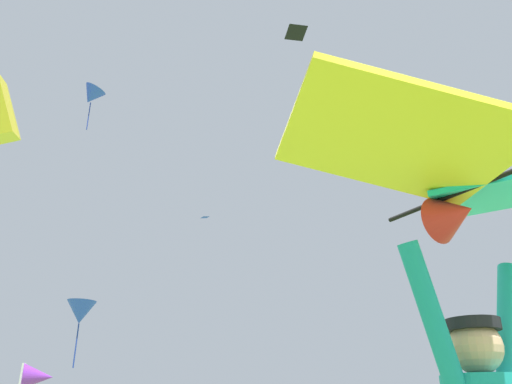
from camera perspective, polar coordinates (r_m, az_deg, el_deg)
name	(u,v)px	position (r m, az deg, el deg)	size (l,w,h in m)	color
held_stunt_kite	(466,177)	(2.72, 21.93, 1.48)	(2.15, 1.26, 0.44)	black
distant_kite_black_low_right	(296,32)	(17.29, 4.37, 17.00)	(0.85, 0.84, 0.22)	black
distant_kite_blue_low_left	(92,96)	(33.51, -17.50, 10.00)	(1.71, 1.80, 3.23)	blue
distant_kite_blue_high_left	(80,312)	(23.78, -18.61, -12.33)	(1.72, 1.76, 2.76)	blue
distant_kite_blue_overhead_distant	(205,217)	(39.06, -5.61, -2.72)	(0.77, 0.77, 0.21)	blue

